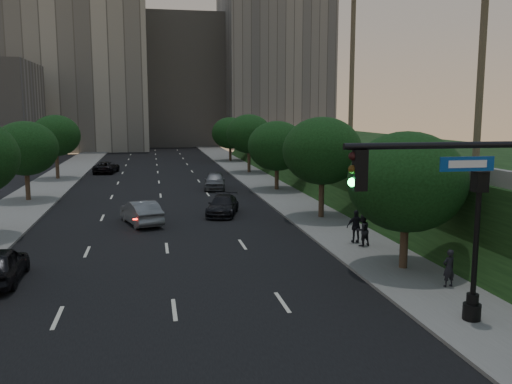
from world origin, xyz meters
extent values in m
plane|color=black|center=(0.00, 0.00, 0.00)|extent=(160.00, 160.00, 0.00)
cube|color=black|center=(0.00, 30.00, 0.01)|extent=(16.00, 140.00, 0.02)
cube|color=slate|center=(10.25, 30.00, 0.07)|extent=(4.50, 140.00, 0.15)
cube|color=slate|center=(-10.25, 30.00, 0.07)|extent=(4.50, 140.00, 0.15)
cube|color=black|center=(22.00, 28.00, 2.00)|extent=(18.00, 90.00, 4.00)
cube|color=slate|center=(13.50, 28.00, 4.35)|extent=(0.35, 90.00, 0.70)
cube|color=gray|center=(-14.00, 92.00, 16.00)|extent=(26.00, 20.00, 32.00)
cube|color=gray|center=(6.00, 102.00, 13.00)|extent=(22.00, 18.00, 26.00)
cube|color=gray|center=(24.00, 96.00, 18.00)|extent=(20.00, 22.00, 36.00)
cylinder|color=#38281C|center=(10.30, 8.00, 1.43)|extent=(0.36, 0.36, 2.86)
ellipsoid|color=black|center=(10.30, 8.00, 4.03)|extent=(5.20, 5.20, 4.42)
cylinder|color=#38281C|center=(10.30, 20.00, 1.61)|extent=(0.36, 0.36, 3.21)
ellipsoid|color=black|center=(10.30, 20.00, 4.53)|extent=(5.20, 5.20, 4.42)
cylinder|color=#38281C|center=(10.30, 33.00, 1.43)|extent=(0.36, 0.36, 2.86)
ellipsoid|color=black|center=(10.30, 33.00, 4.03)|extent=(5.20, 5.20, 4.42)
cylinder|color=#38281C|center=(10.30, 47.00, 1.61)|extent=(0.36, 0.36, 3.21)
ellipsoid|color=black|center=(10.30, 47.00, 4.53)|extent=(5.20, 5.20, 4.42)
cylinder|color=#38281C|center=(10.30, 62.00, 1.43)|extent=(0.36, 0.36, 2.86)
ellipsoid|color=black|center=(10.30, 62.00, 4.03)|extent=(5.20, 5.20, 4.42)
cylinder|color=#38281C|center=(-10.30, 31.00, 1.50)|extent=(0.36, 0.36, 2.99)
ellipsoid|color=black|center=(-10.30, 31.00, 4.22)|extent=(5.00, 5.00, 4.25)
cylinder|color=#38281C|center=(-10.30, 45.00, 1.63)|extent=(0.36, 0.36, 3.26)
ellipsoid|color=black|center=(-10.30, 45.00, 4.59)|extent=(5.00, 5.00, 4.25)
cylinder|color=#4C4233|center=(17.50, 14.00, 10.00)|extent=(0.40, 0.40, 12.00)
cylinder|color=#4C4233|center=(16.00, 30.00, 11.25)|extent=(0.40, 0.40, 14.50)
cylinder|color=black|center=(6.33, -2.18, 6.30)|extent=(5.40, 0.16, 0.16)
cube|color=black|center=(4.03, -2.18, 5.75)|extent=(0.32, 0.22, 0.95)
sphere|color=black|center=(3.85, -2.18, 6.08)|extent=(0.20, 0.20, 0.20)
sphere|color=#3F2B0A|center=(3.85, -2.18, 5.78)|extent=(0.20, 0.20, 0.20)
sphere|color=#19F24C|center=(3.85, -2.18, 5.48)|extent=(0.20, 0.20, 0.20)
cube|color=#0B4090|center=(6.73, -2.18, 5.85)|extent=(1.40, 0.05, 0.35)
cylinder|color=black|center=(9.78, 1.85, 0.35)|extent=(0.60, 0.60, 0.70)
cylinder|color=black|center=(9.78, 1.85, 0.85)|extent=(0.40, 0.40, 0.40)
cylinder|color=black|center=(9.78, 1.85, 2.80)|extent=(0.18, 0.18, 3.60)
cube|color=black|center=(9.78, 1.85, 4.85)|extent=(0.42, 0.42, 0.70)
cone|color=black|center=(9.78, 1.85, 5.35)|extent=(0.64, 0.64, 0.35)
sphere|color=black|center=(9.78, 1.85, 5.55)|extent=(0.14, 0.14, 0.14)
imported|color=slate|center=(-1.40, 20.50, 0.76)|extent=(2.89, 4.90, 1.52)
imported|color=black|center=(-5.79, 50.38, 0.67)|extent=(2.96, 5.12, 1.34)
imported|color=black|center=(4.06, 22.58, 0.66)|extent=(3.01, 4.90, 1.33)
imported|color=#595C61|center=(4.95, 35.00, 0.79)|extent=(2.42, 4.82, 1.58)
imported|color=black|center=(10.85, 5.17, 0.91)|extent=(0.62, 0.47, 1.52)
imported|color=black|center=(10.00, 12.07, 0.98)|extent=(0.96, 0.85, 1.66)
imported|color=black|center=(9.92, 12.77, 1.03)|extent=(1.05, 0.49, 1.75)
camera|label=1|loc=(-0.64, -13.83, 7.10)|focal=38.00mm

